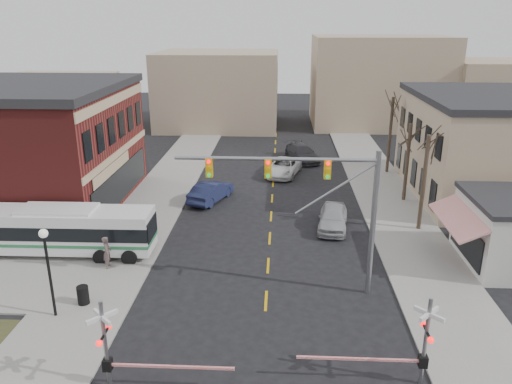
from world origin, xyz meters
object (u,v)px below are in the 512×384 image
Objects in this scene: traffic_signal_mast at (320,192)px; street_lamp at (47,255)px; rr_crossing_west at (116,347)px; car_c at (283,167)px; car_d at (302,153)px; rr_crossing_east at (414,343)px; pedestrian_far at (112,240)px; pedestrian_near at (107,252)px; transit_bus at (60,230)px; car_b at (211,191)px; trash_bin at (83,295)px; car_a at (333,217)px.

street_lamp is (-13.17, -3.22, -2.32)m from traffic_signal_mast.
rr_crossing_west is 0.99× the size of car_c.
rr_crossing_east is at bearing -104.75° from car_d.
pedestrian_far reaches higher than car_c.
traffic_signal_mast is 5.24× the size of pedestrian_near.
street_lamp is (2.57, -6.97, 1.73)m from transit_bus.
car_d is at bearing -100.97° from car_b.
car_d is at bearing 89.53° from traffic_signal_mast.
car_b is 12.88m from pedestrian_near.
transit_bus is 2.49× the size of street_lamp.
pedestrian_far is (-0.31, 5.75, 0.47)m from trash_bin.
pedestrian_near reaches higher than car_c.
transit_bus is 6.07× the size of pedestrian_far.
transit_bus is 11.86× the size of trash_bin.
rr_crossing_east is at bearing -58.88° from pedestrian_far.
rr_crossing_west is 1.15× the size of car_a.
car_a is (13.92, 10.87, 0.22)m from trash_bin.
car_c is (-5.17, 28.68, -1.18)m from rr_crossing_east.
rr_crossing_east is at bearing -75.93° from car_a.
car_d is (12.39, 28.84, 0.20)m from trash_bin.
rr_crossing_west is 5.70× the size of trash_bin.
rr_crossing_east is 5.70× the size of trash_bin.
rr_crossing_east reaches higher than trash_bin.
traffic_signal_mast is at bearing -13.38° from transit_bus.
transit_bus is 2.39× the size of car_a.
traffic_signal_mast is 1.84× the size of car_c.
trash_bin is at bearing -133.38° from car_d.
rr_crossing_east is 1.15× the size of car_a.
car_d is at bearing 65.94° from street_lamp.
car_d is 27.77m from pedestrian_near.
car_c is at bearing 66.16° from trash_bin.
transit_bus is at bearing 51.48° from pedestrian_near.
car_c is (6.64, 29.54, -1.18)m from rr_crossing_west.
car_a is (17.50, 5.06, -0.87)m from transit_bus.
pedestrian_near is at bearing -136.71° from car_d.
car_c is (-3.50, 12.71, -0.04)m from car_a.
pedestrian_far is (-15.90, 10.85, -0.89)m from rr_crossing_east.
trash_bin is 0.17× the size of car_c.
car_a is 0.86× the size of car_c.
pedestrian_far is (-4.79, -10.32, 0.25)m from car_b.
rr_crossing_west is 35.86m from car_d.
car_b is (8.06, 10.26, -0.87)m from transit_bus.
traffic_signal_mast reaches higher than trash_bin.
pedestrian_near reaches higher than trash_bin.
car_c is (14.00, 17.76, -0.92)m from transit_bus.
traffic_signal_mast is at bearing -110.57° from pedestrian_near.
trash_bin is 0.20× the size of car_a.
car_d is (15.97, 23.02, -0.89)m from transit_bus.
trash_bin is (-12.17, -2.07, -5.15)m from traffic_signal_mast.
rr_crossing_east reaches higher than car_d.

